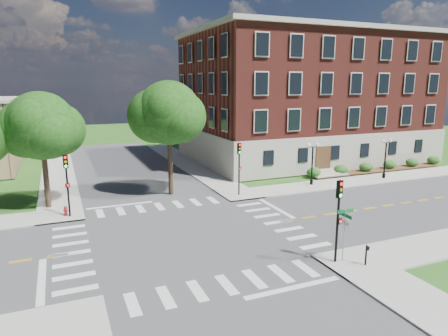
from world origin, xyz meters
name	(u,v)px	position (x,y,z in m)	size (l,w,h in m)	color
ground	(185,236)	(0.00, 0.00, 0.00)	(160.00, 160.00, 0.00)	#2A5016
road_ew	(185,236)	(0.00, 0.00, 0.01)	(90.00, 12.00, 0.01)	#3D3D3F
road_ns	(185,236)	(0.00, 0.00, 0.01)	(12.00, 90.00, 0.01)	#3D3D3F
sidewalk_ne	(272,171)	(15.38, 15.38, 0.06)	(34.00, 34.00, 0.12)	#9E9B93
crosswalk_east	(278,222)	(7.20, 0.00, 0.00)	(2.20, 10.20, 0.02)	silver
stop_bar_east	(276,208)	(8.80, 3.00, 0.00)	(0.40, 5.50, 0.00)	silver
main_building	(305,97)	(24.00, 21.99, 8.34)	(30.60, 22.40, 16.50)	#A09C8D
shrub_row	(377,171)	(27.00, 10.80, 0.00)	(18.00, 2.00, 1.30)	#1F511B
tree_c	(41,126)	(-8.57, 10.32, 6.83)	(5.45, 5.45, 9.45)	#2D2016
tree_d	(169,113)	(1.90, 10.45, 7.54)	(5.73, 5.73, 10.31)	#2D2016
traffic_signal_se	(338,211)	(6.74, -7.33, 3.19)	(0.36, 0.42, 4.80)	black
traffic_signal_ne	(239,162)	(7.52, 7.56, 3.19)	(0.36, 0.42, 4.80)	black
traffic_signal_nw	(67,178)	(-7.04, 7.08, 3.19)	(0.38, 0.44, 4.80)	black
twin_lamp_west	(312,161)	(15.85, 8.16, 2.52)	(1.36, 0.36, 4.23)	black
twin_lamp_east	(385,156)	(24.75, 7.54, 2.52)	(1.36, 0.36, 4.23)	black
street_sign_pole	(345,225)	(7.20, -7.38, 2.31)	(1.10, 1.10, 3.10)	gray
push_button_post	(366,254)	(8.02, -8.36, 0.80)	(0.14, 0.21, 1.20)	black
fire_hydrant	(66,211)	(-7.33, 7.43, 0.46)	(0.35, 0.35, 0.75)	#A60C17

